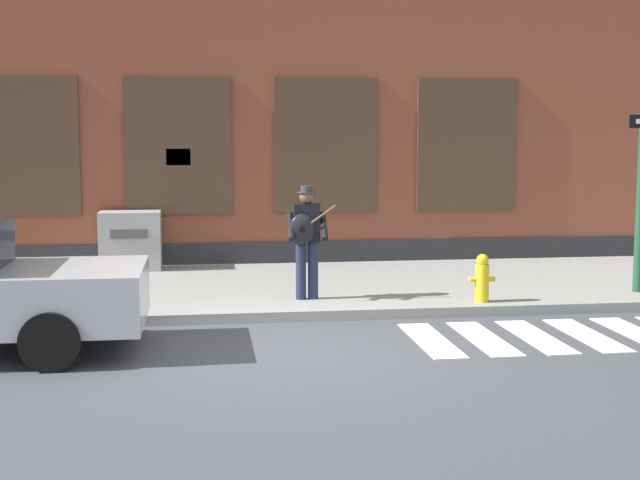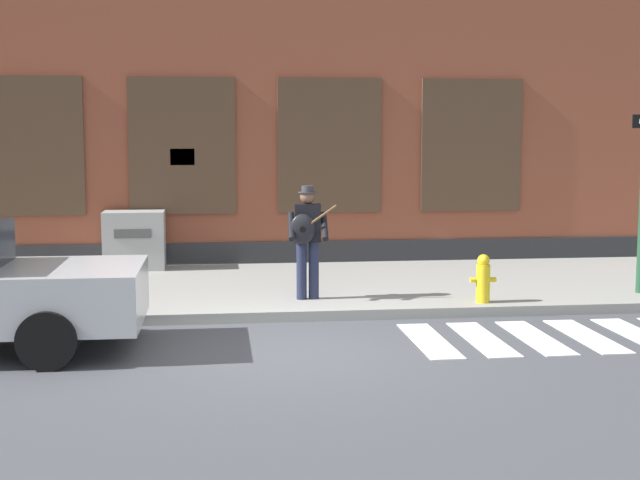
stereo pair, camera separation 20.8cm
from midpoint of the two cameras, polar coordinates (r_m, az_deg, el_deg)
ground_plane at (r=10.62m, az=-1.68°, el=-7.17°), size 160.00×160.00×0.00m
sidewalk at (r=14.46m, az=-3.13°, el=-3.10°), size 28.00×4.62×0.15m
building_backdrop at (r=18.55m, az=-4.10°, el=9.08°), size 28.00×4.06×6.59m
crosswalk at (r=12.06m, az=18.64°, el=-5.80°), size 5.20×1.90×0.01m
busker at (r=12.96m, az=-0.38°, el=0.32°), size 0.71×0.54×1.67m
utility_box at (r=16.23m, az=-11.43°, el=-0.01°), size 1.07×0.66×1.04m
fire_hydrant at (r=13.04m, az=10.85°, el=-2.45°), size 0.38×0.20×0.70m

